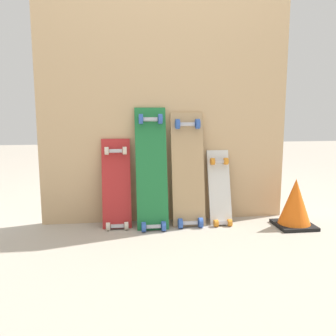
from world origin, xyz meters
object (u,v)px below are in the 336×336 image
Objects in this scene: skateboard_natural at (188,173)px; skateboard_white at (220,192)px; skateboard_red at (117,188)px; traffic_cone at (295,203)px; skateboard_green at (152,173)px.

skateboard_natural is 1.44× the size of skateboard_white.
skateboard_red is 0.76m from skateboard_white.
traffic_cone is (0.74, -0.18, -0.20)m from skateboard_natural.
skateboard_red is at bearing 179.02° from skateboard_natural.
skateboard_red is 0.76× the size of skateboard_green.
traffic_cone is (0.50, -0.17, -0.06)m from skateboard_white.
skateboard_white is at bearing 161.16° from traffic_cone.
skateboard_white is at bearing -0.92° from skateboard_natural.
skateboard_green reaches higher than skateboard_natural.
skateboard_red reaches higher than skateboard_white.
skateboard_red is 0.80× the size of skateboard_natural.
skateboard_natural is at bearing 179.08° from skateboard_white.
skateboard_green is (0.25, -0.03, 0.11)m from skateboard_red.
skateboard_natural is 0.28m from skateboard_white.
skateboard_green is at bearing -7.40° from skateboard_red.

